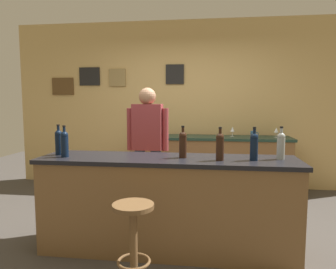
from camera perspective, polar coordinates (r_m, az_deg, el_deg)
ground_plane at (r=3.64m, az=0.78°, el=-17.47°), size 10.00×10.00×0.00m
back_wall at (r=5.36m, az=3.29°, el=5.54°), size 6.00×0.09×2.80m
bar_counter at (r=3.10m, az=-0.11°, el=-12.59°), size 2.46×0.60×0.92m
side_counter at (r=5.06m, az=7.58°, el=-5.39°), size 2.51×0.56×0.90m
bartender at (r=3.87m, az=-3.73°, el=-1.62°), size 0.52×0.21×1.62m
bar_stool at (r=2.52m, az=-6.31°, el=-17.20°), size 0.32×0.32×0.68m
wine_bottle_a at (r=3.31m, az=-19.31°, el=-1.19°), size 0.07×0.07×0.31m
wine_bottle_b at (r=3.16m, az=-18.34°, el=-1.47°), size 0.07×0.07×0.31m
wine_bottle_c at (r=2.96m, az=2.73°, el=-1.66°), size 0.07×0.07×0.31m
wine_bottle_d at (r=2.86m, az=9.46°, el=-2.01°), size 0.07×0.07×0.31m
wine_bottle_e at (r=2.93m, az=15.42°, el=-1.95°), size 0.07×0.07×0.31m
wine_bottle_f at (r=3.06m, az=19.90°, el=-1.77°), size 0.07×0.07×0.31m
wine_glass_a at (r=5.10m, az=-2.99°, el=1.09°), size 0.07×0.07×0.16m
wine_glass_b at (r=5.02m, az=11.67°, el=0.88°), size 0.07×0.07×0.16m
wine_glass_c at (r=5.04m, az=19.14°, el=0.69°), size 0.07×0.07×0.16m
coffee_mug at (r=5.02m, az=15.29°, el=0.08°), size 0.12×0.08×0.09m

